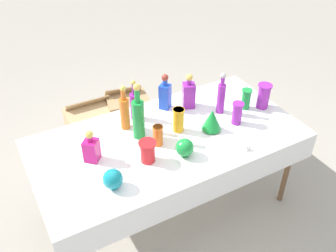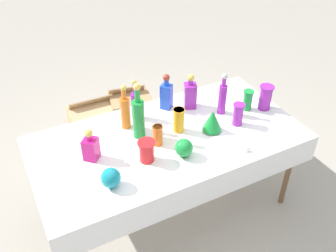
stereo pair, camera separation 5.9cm
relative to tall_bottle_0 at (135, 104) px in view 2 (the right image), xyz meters
name	(u,v)px [view 2 (the right image)]	position (x,y,z in m)	size (l,w,h in m)	color
ground_plane	(168,206)	(0.11, -0.34, -0.89)	(40.00, 40.00, 0.00)	#A0998C
display_table	(170,144)	(0.11, -0.36, -0.18)	(1.99, 1.01, 0.76)	white
tall_bottle_0	(135,104)	(0.00, 0.00, 0.00)	(0.07, 0.07, 0.34)	purple
tall_bottle_1	(138,116)	(-0.07, -0.23, 0.05)	(0.09, 0.09, 0.45)	#198C38
tall_bottle_2	(125,110)	(-0.12, -0.08, 0.02)	(0.07, 0.07, 0.37)	orange
tall_bottle_3	(223,97)	(0.63, -0.25, 0.02)	(0.06, 0.06, 0.35)	purple
square_decanter_0	(166,94)	(0.28, 0.01, 0.00)	(0.11, 0.11, 0.31)	blue
square_decanter_1	(190,94)	(0.45, -0.06, -0.01)	(0.13, 0.13, 0.30)	purple
square_decanter_2	(91,147)	(-0.46, -0.30, -0.03)	(0.13, 0.13, 0.24)	#C61972
slender_vase_0	(248,99)	(0.85, -0.30, -0.03)	(0.08, 0.08, 0.17)	#198C38
slender_vase_1	(147,150)	(-0.14, -0.50, -0.04)	(0.12, 0.12, 0.16)	red
slender_vase_2	(179,119)	(0.22, -0.30, -0.03)	(0.09, 0.09, 0.19)	orange
slender_vase_3	(158,135)	(0.01, -0.38, -0.04)	(0.08, 0.08, 0.15)	orange
slender_vase_4	(238,114)	(0.66, -0.44, -0.03)	(0.09, 0.09, 0.18)	purple
slender_vase_5	(266,97)	(0.98, -0.36, -0.02)	(0.12, 0.12, 0.21)	purple
fluted_vase_0	(212,120)	(0.44, -0.42, -0.04)	(0.15, 0.15, 0.18)	#198C38
round_bowl_0	(184,148)	(0.11, -0.57, -0.06)	(0.13, 0.13, 0.13)	#198C38
round_bowl_1	(111,178)	(-0.44, -0.62, -0.06)	(0.13, 0.13, 0.14)	teal
price_tag_left	(248,150)	(0.53, -0.74, -0.11)	(0.04, 0.01, 0.04)	white
cardboard_box_behind_left	(97,123)	(-0.10, 0.89, -0.73)	(0.52, 0.44, 0.40)	tan
cardboard_box_behind_right	(131,111)	(0.30, 0.89, -0.71)	(0.49, 0.42, 0.44)	tan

